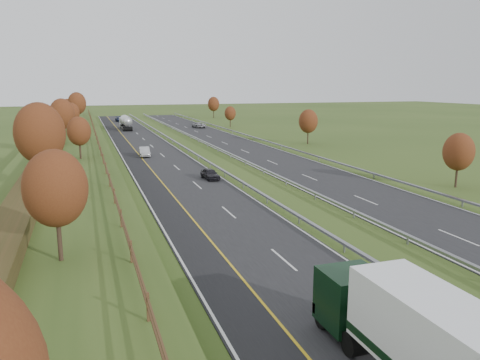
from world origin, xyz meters
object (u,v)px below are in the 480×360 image
Objects in this scene: car_dark_near at (210,174)px; car_small_far at (120,119)px; car_oncoming at (199,125)px; road_tanker at (126,122)px; car_silver_mid at (144,152)px.

car_dark_near is 94.86m from car_small_far.
car_small_far is 33.15m from car_oncoming.
road_tanker is at bearing -9.45° from car_oncoming.
car_silver_mid is (-1.32, -47.21, -1.10)m from road_tanker.
road_tanker is 26.69m from car_small_far.
road_tanker is 2.11× the size of car_small_far.
car_dark_near is at bearing -73.32° from car_silver_mid.
car_small_far is at bearing -62.92° from car_oncoming.
road_tanker reaches higher than car_silver_mid.
road_tanker reaches higher than car_oncoming.
car_silver_mid is at bearing -97.55° from car_small_far.
car_dark_near is 21.55m from car_silver_mid.
car_dark_near is at bearing -86.82° from road_tanker.
car_silver_mid is 73.89m from car_small_far.
car_silver_mid reaches higher than car_dark_near.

